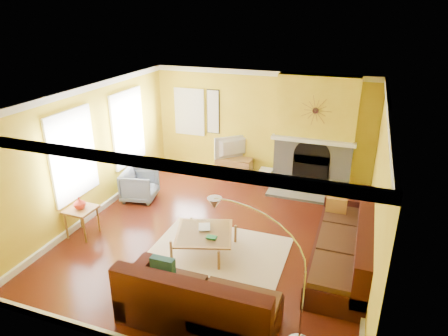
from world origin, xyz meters
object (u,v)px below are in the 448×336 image
at_px(coffee_table, 204,241).
at_px(side_table, 82,222).
at_px(armchair, 140,185).
at_px(arc_lamp, 262,276).
at_px(sectional_sofa, 265,244).
at_px(media_console, 234,167).

distance_m(coffee_table, side_table, 2.42).
relative_size(armchair, side_table, 1.30).
bearing_deg(armchair, side_table, 160.01).
relative_size(side_table, arc_lamp, 0.29).
distance_m(sectional_sofa, coffee_table, 1.17).
xyz_separation_m(sectional_sofa, armchair, (-3.30, 1.53, -0.11)).
bearing_deg(media_console, sectional_sofa, -63.90).
xyz_separation_m(sectional_sofa, arc_lamp, (0.32, -1.51, 0.53)).
bearing_deg(coffee_table, media_console, 99.52).
bearing_deg(sectional_sofa, side_table, -176.99).
bearing_deg(coffee_table, sectional_sofa, -5.08).
bearing_deg(media_console, arc_lamp, -67.94).
height_order(coffee_table, arc_lamp, arc_lamp).
relative_size(media_console, arc_lamp, 0.46).
bearing_deg(media_console, armchair, -129.21).
distance_m(media_console, arc_lamp, 5.44).
height_order(coffee_table, side_table, side_table).
bearing_deg(armchair, arc_lamp, -142.07).
bearing_deg(media_console, side_table, -116.57).
bearing_deg(sectional_sofa, armchair, 155.17).
height_order(sectional_sofa, coffee_table, sectional_sofa).
relative_size(sectional_sofa, armchair, 5.28).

